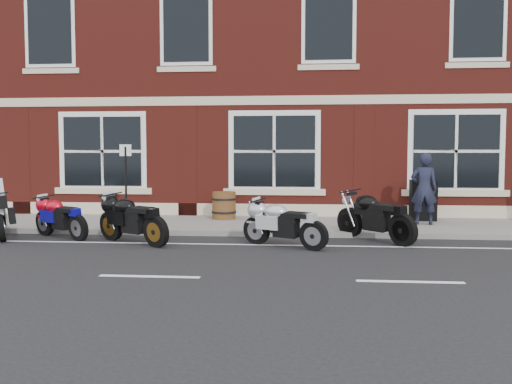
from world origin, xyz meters
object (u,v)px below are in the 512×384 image
moto_naked_black (375,215)px  barrel_planter (224,205)px  moto_touring_silver (1,214)px  a_board_sign (423,200)px  moto_sport_silver (283,222)px  pedestrian_left (424,189)px  moto_sport_black (133,218)px  parking_sign (126,179)px  moto_sport_red (61,216)px

moto_naked_black → barrel_planter: bearing=103.3°
barrel_planter → moto_touring_silver: bearing=-147.8°
moto_naked_black → a_board_sign: size_ratio=1.65×
moto_sport_silver → pedestrian_left: pedestrian_left is taller
moto_sport_silver → pedestrian_left: (3.41, 3.05, 0.52)m
moto_sport_black → moto_sport_silver: (3.23, -0.19, -0.04)m
barrel_planter → pedestrian_left: bearing=-7.6°
moto_naked_black → parking_sign: size_ratio=0.90×
moto_sport_black → a_board_sign: 7.65m
moto_sport_silver → moto_naked_black: 2.17m
moto_touring_silver → moto_sport_black: (3.27, -0.59, 0.01)m
moto_sport_red → pedestrian_left: pedestrian_left is taller
barrel_planter → parking_sign: 2.82m
moto_touring_silver → pedestrian_left: 10.17m
moto_sport_black → pedestrian_left: size_ratio=1.02×
a_board_sign → parking_sign: parking_sign is taller
moto_sport_black → moto_touring_silver: bearing=113.4°
moto_sport_silver → parking_sign: bearing=90.0°
moto_naked_black → pedestrian_left: bearing=15.4°
moto_naked_black → pedestrian_left: (1.46, 2.10, 0.45)m
barrel_planter → parking_sign: bearing=-145.7°
moto_naked_black → a_board_sign: (1.58, 2.83, 0.09)m
parking_sign → moto_sport_black: bearing=-83.3°
moto_touring_silver → barrel_planter: moto_touring_silver is taller
moto_sport_red → parking_sign: bearing=-3.7°
a_board_sign → barrel_planter: bearing=-171.5°
moto_sport_red → moto_naked_black: (7.04, 0.14, 0.09)m
moto_touring_silver → parking_sign: parking_sign is taller
moto_sport_black → pedestrian_left: (6.63, 2.86, 0.47)m
moto_sport_black → moto_naked_black: size_ratio=1.02×
barrel_planter → a_board_sign: bearing=0.3°
moto_sport_black → moto_sport_silver: bearing=-59.7°
moto_sport_red → pedestrian_left: size_ratio=0.92×
moto_naked_black → barrel_planter: 4.67m
moto_sport_silver → moto_touring_silver: bearing=112.0°
moto_sport_red → barrel_planter: (3.30, 2.94, -0.00)m
moto_sport_silver → parking_sign: parking_sign is taller
moto_touring_silver → moto_sport_black: bearing=-41.5°
moto_sport_silver → moto_sport_black: bearing=115.6°
parking_sign → a_board_sign: bearing=-3.2°
moto_sport_red → moto_sport_silver: 5.15m
moto_sport_red → moto_sport_silver: bearing=-65.8°
parking_sign → moto_sport_silver: bearing=-43.7°
moto_sport_black → barrel_planter: (1.44, 3.56, -0.06)m
moto_sport_silver → barrel_planter: 4.16m
moto_sport_red → moto_sport_silver: (5.09, -0.81, 0.02)m
moto_touring_silver → moto_sport_red: size_ratio=1.07×
moto_sport_red → a_board_sign: bearing=-37.8°
moto_touring_silver → a_board_sign: bearing=-14.5°
moto_touring_silver → a_board_sign: size_ratio=1.62×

